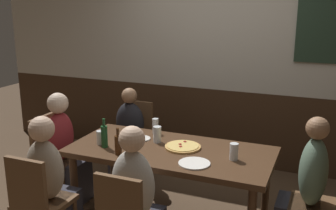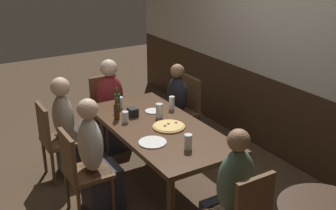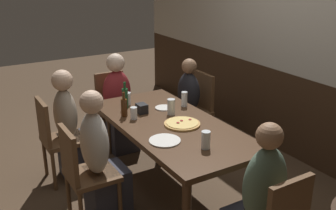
{
  "view_description": "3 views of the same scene",
  "coord_description": "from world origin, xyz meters",
  "px_view_note": "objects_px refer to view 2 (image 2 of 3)",
  "views": [
    {
      "loc": [
        1.26,
        -3.09,
        2.03
      ],
      "look_at": [
        -0.07,
        0.11,
        1.12
      ],
      "focal_mm": 42.49,
      "sensor_mm": 36.0,
      "label": 1
    },
    {
      "loc": [
        3.33,
        -1.9,
        2.48
      ],
      "look_at": [
        0.12,
        0.04,
        1.0
      ],
      "focal_mm": 44.48,
      "sensor_mm": 36.0,
      "label": 2
    },
    {
      "loc": [
        2.81,
        -1.7,
        2.13
      ],
      "look_at": [
        -0.02,
        -0.01,
        0.91
      ],
      "focal_mm": 41.93,
      "sensor_mm": 36.0,
      "label": 3
    }
  ],
  "objects_px": {
    "person_left_far": "(174,113)",
    "plate_white_small": "(153,111)",
    "chair_left_far": "(185,107)",
    "pizza": "(169,126)",
    "tumbler_water": "(172,104)",
    "beer_bottle_green": "(118,102)",
    "dining_table": "(159,133)",
    "beer_glass_half": "(188,143)",
    "pint_glass_stout": "(159,111)",
    "person_left_near": "(69,134)",
    "condiment_caddy": "(133,112)",
    "chair_mid_near": "(80,169)",
    "person_mid_near": "(96,165)",
    "beer_bottle_brown": "(117,111)",
    "chair_head_west": "(107,107)",
    "person_head_west": "(112,111)",
    "chair_left_near": "(55,137)",
    "highball_clear": "(119,103)",
    "plate_white_large": "(153,142)",
    "person_head_east": "(230,204)",
    "beer_glass_tall": "(126,117)"
  },
  "relations": [
    {
      "from": "person_left_far",
      "to": "plate_white_small",
      "type": "distance_m",
      "value": 0.76
    },
    {
      "from": "person_head_west",
      "to": "chair_left_near",
      "type": "bearing_deg",
      "value": -66.81
    },
    {
      "from": "chair_left_far",
      "to": "tumbler_water",
      "type": "height_order",
      "value": "tumbler_water"
    },
    {
      "from": "person_head_east",
      "to": "tumbler_water",
      "type": "distance_m",
      "value": 1.54
    },
    {
      "from": "person_left_near",
      "to": "beer_glass_half",
      "type": "xyz_separation_m",
      "value": [
        1.38,
        0.66,
        0.31
      ]
    },
    {
      "from": "plate_white_large",
      "to": "beer_bottle_brown",
      "type": "bearing_deg",
      "value": -175.92
    },
    {
      "from": "person_head_east",
      "to": "beer_bottle_green",
      "type": "relative_size",
      "value": 4.4
    },
    {
      "from": "chair_mid_near",
      "to": "plate_white_small",
      "type": "distance_m",
      "value": 1.07
    },
    {
      "from": "person_left_far",
      "to": "plate_white_small",
      "type": "relative_size",
      "value": 6.41
    },
    {
      "from": "person_left_near",
      "to": "condiment_caddy",
      "type": "relative_size",
      "value": 10.49
    },
    {
      "from": "beer_glass_half",
      "to": "plate_white_small",
      "type": "bearing_deg",
      "value": 170.22
    },
    {
      "from": "person_head_east",
      "to": "condiment_caddy",
      "type": "height_order",
      "value": "person_head_east"
    },
    {
      "from": "dining_table",
      "to": "chair_head_west",
      "type": "height_order",
      "value": "chair_head_west"
    },
    {
      "from": "highball_clear",
      "to": "beer_bottle_brown",
      "type": "relative_size",
      "value": 0.54
    },
    {
      "from": "chair_mid_near",
      "to": "person_head_east",
      "type": "relative_size",
      "value": 0.75
    },
    {
      "from": "highball_clear",
      "to": "plate_white_large",
      "type": "distance_m",
      "value": 0.96
    },
    {
      "from": "dining_table",
      "to": "person_left_near",
      "type": "bearing_deg",
      "value": -139.41
    },
    {
      "from": "pizza",
      "to": "beer_glass_tall",
      "type": "xyz_separation_m",
      "value": [
        -0.35,
        -0.31,
        0.04
      ]
    },
    {
      "from": "beer_bottle_green",
      "to": "dining_table",
      "type": "bearing_deg",
      "value": 17.8
    },
    {
      "from": "beer_glass_half",
      "to": "plate_white_large",
      "type": "bearing_deg",
      "value": -142.33
    },
    {
      "from": "pizza",
      "to": "pint_glass_stout",
      "type": "distance_m",
      "value": 0.28
    },
    {
      "from": "chair_head_west",
      "to": "person_mid_near",
      "type": "bearing_deg",
      "value": -27.37
    },
    {
      "from": "chair_mid_near",
      "to": "beer_bottle_green",
      "type": "height_order",
      "value": "beer_bottle_green"
    },
    {
      "from": "chair_left_near",
      "to": "person_left_far",
      "type": "xyz_separation_m",
      "value": [
        0.0,
        1.53,
        -0.05
      ]
    },
    {
      "from": "chair_mid_near",
      "to": "person_head_west",
      "type": "distance_m",
      "value": 1.44
    },
    {
      "from": "highball_clear",
      "to": "beer_bottle_green",
      "type": "xyz_separation_m",
      "value": [
        0.07,
        -0.06,
        0.05
      ]
    },
    {
      "from": "chair_head_west",
      "to": "chair_left_near",
      "type": "height_order",
      "value": "same"
    },
    {
      "from": "person_left_far",
      "to": "condiment_caddy",
      "type": "bearing_deg",
      "value": -60.95
    },
    {
      "from": "chair_left_far",
      "to": "pizza",
      "type": "bearing_deg",
      "value": -41.19
    },
    {
      "from": "person_left_far",
      "to": "tumbler_water",
      "type": "xyz_separation_m",
      "value": [
        0.49,
        -0.33,
        0.35
      ]
    },
    {
      "from": "tumbler_water",
      "to": "plate_white_large",
      "type": "distance_m",
      "value": 0.85
    },
    {
      "from": "dining_table",
      "to": "condiment_caddy",
      "type": "xyz_separation_m",
      "value": [
        -0.36,
        -0.11,
        0.12
      ]
    },
    {
      "from": "chair_head_west",
      "to": "person_head_west",
      "type": "xyz_separation_m",
      "value": [
        0.16,
        0.0,
        -0.01
      ]
    },
    {
      "from": "chair_mid_near",
      "to": "condiment_caddy",
      "type": "xyz_separation_m",
      "value": [
        -0.36,
        0.74,
        0.29
      ]
    },
    {
      "from": "person_left_far",
      "to": "plate_white_small",
      "type": "height_order",
      "value": "person_left_far"
    },
    {
      "from": "tumbler_water",
      "to": "plate_white_large",
      "type": "bearing_deg",
      "value": -43.81
    },
    {
      "from": "chair_left_far",
      "to": "beer_bottle_green",
      "type": "distance_m",
      "value": 1.11
    },
    {
      "from": "person_mid_near",
      "to": "beer_bottle_brown",
      "type": "relative_size",
      "value": 4.95
    },
    {
      "from": "dining_table",
      "to": "beer_bottle_brown",
      "type": "distance_m",
      "value": 0.5
    },
    {
      "from": "chair_left_near",
      "to": "person_left_far",
      "type": "height_order",
      "value": "person_left_far"
    },
    {
      "from": "person_head_west",
      "to": "condiment_caddy",
      "type": "xyz_separation_m",
      "value": [
        0.8,
        -0.11,
        0.3
      ]
    },
    {
      "from": "chair_left_far",
      "to": "person_left_far",
      "type": "distance_m",
      "value": 0.17
    },
    {
      "from": "pint_glass_stout",
      "to": "condiment_caddy",
      "type": "height_order",
      "value": "pint_glass_stout"
    },
    {
      "from": "beer_glass_tall",
      "to": "plate_white_large",
      "type": "relative_size",
      "value": 0.44
    },
    {
      "from": "beer_bottle_green",
      "to": "pizza",
      "type": "bearing_deg",
      "value": 20.79
    },
    {
      "from": "beer_glass_half",
      "to": "pint_glass_stout",
      "type": "bearing_deg",
      "value": 169.24
    },
    {
      "from": "chair_left_near",
      "to": "person_left_near",
      "type": "distance_m",
      "value": 0.16
    },
    {
      "from": "chair_head_west",
      "to": "chair_left_near",
      "type": "bearing_deg",
      "value": -58.22
    },
    {
      "from": "dining_table",
      "to": "chair_mid_near",
      "type": "xyz_separation_m",
      "value": [
        0.0,
        -0.85,
        -0.16
      ]
    },
    {
      "from": "chair_mid_near",
      "to": "tumbler_water",
      "type": "distance_m",
      "value": 1.27
    }
  ]
}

